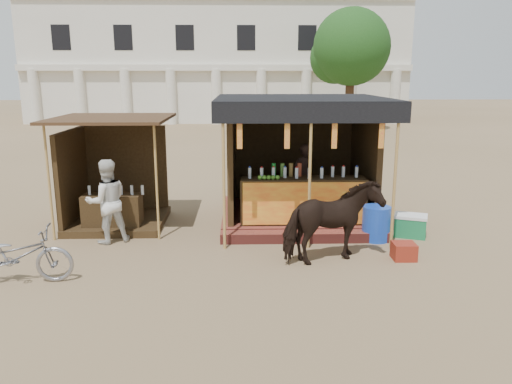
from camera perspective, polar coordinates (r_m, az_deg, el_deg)
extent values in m
plane|color=#846B4C|center=(8.18, 0.29, -10.12)|extent=(120.00, 120.00, 0.00)
cube|color=maroon|center=(11.51, 4.74, -2.60)|extent=(3.40, 2.80, 0.22)
cube|color=maroon|center=(10.04, 5.68, -5.07)|extent=(3.40, 0.35, 0.20)
cube|color=#3A2915|center=(10.45, 5.36, -0.93)|extent=(2.60, 0.55, 0.95)
cube|color=#E34C1A|center=(10.17, 5.54, -1.33)|extent=(2.50, 0.02, 0.88)
cube|color=#3A2915|center=(12.45, 4.25, 5.02)|extent=(3.00, 0.12, 2.50)
cube|color=#3A2915|center=(11.15, -2.83, 4.08)|extent=(0.12, 2.50, 2.50)
cube|color=#3A2915|center=(11.48, 12.35, 4.05)|extent=(0.12, 2.50, 2.50)
cube|color=black|center=(10.89, 5.12, 10.59)|extent=(3.60, 3.60, 0.06)
cube|color=black|center=(9.14, 6.37, 8.93)|extent=(3.60, 0.06, 0.36)
cylinder|color=tan|center=(9.25, -3.71, 1.56)|extent=(0.06, 0.06, 2.75)
cylinder|color=tan|center=(9.33, 6.16, 1.61)|extent=(0.06, 0.06, 2.75)
cylinder|color=tan|center=(9.67, 15.60, 1.61)|extent=(0.06, 0.06, 2.75)
cube|color=red|center=(9.12, -1.89, 6.66)|extent=(0.10, 0.02, 0.55)
cube|color=red|center=(9.15, 3.58, 6.67)|extent=(0.10, 0.02, 0.55)
cube|color=red|center=(9.27, 8.96, 6.62)|extent=(0.10, 0.02, 0.55)
cube|color=red|center=(9.46, 14.16, 6.51)|extent=(0.10, 0.02, 0.55)
imported|color=black|center=(11.42, 5.45, 1.73)|extent=(0.65, 0.56, 1.51)
cube|color=#3A2915|center=(11.50, -15.35, -3.23)|extent=(2.00, 2.00, 0.15)
cube|color=#3A2915|center=(12.18, -14.59, 2.44)|extent=(1.90, 0.10, 2.10)
cube|color=#3A2915|center=(11.54, -20.23, 1.46)|extent=(0.10, 1.90, 2.10)
cube|color=#472D19|center=(11.00, -16.20, 8.06)|extent=(2.40, 2.40, 0.06)
cylinder|color=tan|center=(10.59, -22.57, 0.95)|extent=(0.05, 0.05, 2.35)
cylinder|color=tan|center=(10.02, -11.30, 1.07)|extent=(0.05, 0.05, 2.35)
cube|color=#3A2915|center=(10.95, -16.06, -2.34)|extent=(1.20, 0.50, 0.80)
imported|color=black|center=(8.81, 8.68, -3.48)|extent=(1.90, 1.39, 1.46)
imported|color=gray|center=(8.80, -25.66, -6.60)|extent=(1.77, 0.75, 0.91)
imported|color=silver|center=(10.16, -16.68, -1.05)|extent=(1.01, 0.93, 1.66)
cylinder|color=#1943BC|center=(10.27, 13.56, -3.51)|extent=(0.73, 0.73, 0.70)
cube|color=maroon|center=(9.41, 16.53, -6.50)|extent=(0.40, 0.37, 0.30)
cube|color=#1A7844|center=(10.74, 17.22, -3.83)|extent=(0.73, 0.61, 0.40)
cube|color=white|center=(10.68, 17.30, -2.65)|extent=(0.75, 0.64, 0.06)
cube|color=silver|center=(37.55, -4.31, 14.37)|extent=(26.00, 7.00, 8.00)
cube|color=silver|center=(33.95, -4.60, 13.98)|extent=(26.00, 0.50, 0.40)
cylinder|color=silver|center=(36.62, -23.94, 9.88)|extent=(0.70, 0.70, 3.60)
cylinder|color=silver|center=(35.60, -19.40, 10.19)|extent=(0.70, 0.70, 3.60)
cylinder|color=silver|center=(34.81, -14.62, 10.46)|extent=(0.70, 0.70, 3.60)
cylinder|color=silver|center=(34.27, -9.64, 10.66)|extent=(0.70, 0.70, 3.60)
cylinder|color=silver|center=(33.98, -4.54, 10.78)|extent=(0.70, 0.70, 3.60)
cylinder|color=silver|center=(33.96, 0.61, 10.82)|extent=(0.70, 0.70, 3.60)
cylinder|color=silver|center=(34.20, 5.73, 10.77)|extent=(0.70, 0.70, 3.60)
cylinder|color=silver|center=(34.70, 10.74, 10.64)|extent=(0.70, 0.70, 3.60)
cylinder|color=silver|center=(35.45, 15.57, 10.45)|extent=(0.70, 0.70, 3.60)
cylinder|color=#382314|center=(30.18, 10.63, 10.67)|extent=(0.50, 0.50, 4.00)
sphere|color=#1F4D1A|center=(30.20, 10.86, 15.98)|extent=(4.40, 4.40, 4.40)
sphere|color=#1F4D1A|center=(30.61, 9.05, 14.89)|extent=(2.99, 2.99, 2.99)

